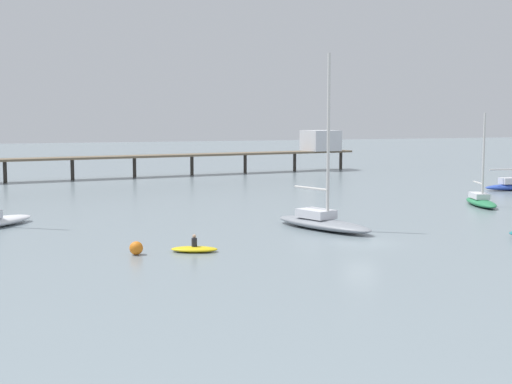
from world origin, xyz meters
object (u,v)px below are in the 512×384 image
(dinghy_yellow, at_px, (194,249))
(sailboat_gray, at_px, (322,220))
(pier, at_px, (250,148))
(sailboat_green, at_px, (481,200))
(mooring_buoy_mid, at_px, (136,248))

(dinghy_yellow, bearing_deg, sailboat_gray, 25.81)
(sailboat_gray, distance_m, dinghy_yellow, 13.14)
(pier, distance_m, sailboat_gray, 56.13)
(sailboat_green, xyz_separation_m, dinghy_yellow, (-32.62, -13.55, -0.38))
(dinghy_yellow, xyz_separation_m, mooring_buoy_mid, (-3.70, 0.30, 0.23))
(pier, distance_m, mooring_buoy_mid, 66.61)
(sailboat_green, distance_m, sailboat_gray, 22.22)
(sailboat_green, distance_m, mooring_buoy_mid, 38.67)
(pier, bearing_deg, sailboat_gray, -104.14)
(sailboat_green, distance_m, dinghy_yellow, 35.33)
(sailboat_gray, bearing_deg, sailboat_green, 20.62)
(sailboat_green, xyz_separation_m, sailboat_gray, (-20.80, -7.83, 0.12))
(pier, xyz_separation_m, sailboat_green, (7.11, -46.51, -3.28))
(dinghy_yellow, bearing_deg, pier, 66.98)
(dinghy_yellow, distance_m, mooring_buoy_mid, 3.72)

